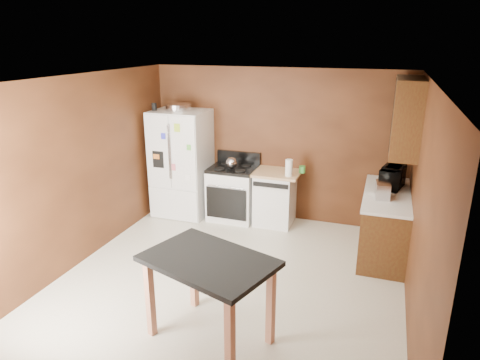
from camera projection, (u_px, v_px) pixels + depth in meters
The scene contains 18 objects.
floor at pixel (229, 281), 5.41m from camera, with size 4.50×4.50×0.00m, color beige.
ceiling at pixel (227, 80), 4.63m from camera, with size 4.50×4.50×0.00m, color white.
wall_back at pixel (276, 145), 7.04m from camera, with size 4.20×4.20×0.00m, color #5E3118.
wall_front at pixel (117, 289), 3.00m from camera, with size 4.20×4.20×0.00m, color #5E3118.
wall_left at pixel (80, 171), 5.67m from camera, with size 4.50×4.50×0.00m, color #5E3118.
wall_right at pixel (420, 211), 4.37m from camera, with size 4.50×4.50×0.00m, color #5E3118.
roasting_pan at pixel (178, 107), 7.00m from camera, with size 0.42×0.42×0.10m, color silver.
pen_cup at pixel (154, 107), 6.98m from camera, with size 0.08×0.08×0.12m, color black.
kettle at pixel (231, 163), 6.97m from camera, with size 0.19×0.19×0.19m, color silver.
paper_towel at pixel (289, 168), 6.61m from camera, with size 0.11×0.11×0.26m, color white.
green_canister at pixel (302, 169), 6.79m from camera, with size 0.10×0.10×0.11m, color green.
toaster at pixel (383, 190), 5.69m from camera, with size 0.18×0.29×0.21m, color silver.
microwave at pixel (392, 178), 6.07m from camera, with size 0.50×0.34×0.28m, color black.
refrigerator at pixel (182, 163), 7.28m from camera, with size 0.90×0.80×1.80m.
gas_range at pixel (233, 192), 7.19m from camera, with size 0.76×0.68×1.10m.
dishwasher at pixel (275, 197), 7.00m from camera, with size 0.78×0.63×0.89m.
right_cabinets at pixel (391, 192), 5.89m from camera, with size 0.63×1.58×2.45m.
island at pixel (209, 271), 4.15m from camera, with size 1.44×1.18×0.91m.
Camera 1 is at (1.67, -4.43, 2.93)m, focal length 32.00 mm.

